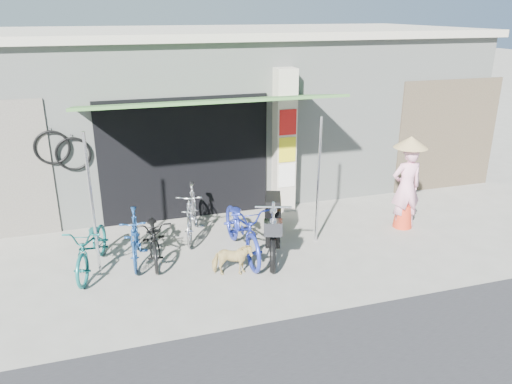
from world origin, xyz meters
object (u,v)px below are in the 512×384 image
object	(u,v)px
bike_teal	(92,246)
moped	(273,223)
bike_silver	(192,212)
street_dog	(232,260)
bike_black	(154,236)
bike_navy	(243,228)
bike_blue	(135,237)
nun	(407,184)

from	to	relation	value
bike_teal	moped	size ratio (longest dim) A/B	0.83
bike_silver	street_dog	world-z (taller)	bike_silver
bike_black	bike_navy	world-z (taller)	bike_navy
moped	bike_blue	bearing A→B (deg)	-168.75
bike_blue	bike_teal	bearing A→B (deg)	-164.54
moped	nun	xyz separation A→B (m)	(2.82, 0.23, 0.38)
bike_teal	street_dog	bearing A→B (deg)	-6.46
moped	nun	size ratio (longest dim) A/B	1.07
bike_silver	moped	xyz separation A→B (m)	(1.27, -1.03, 0.03)
bike_teal	bike_navy	xyz separation A→B (m)	(2.52, -0.18, 0.08)
nun	bike_blue	bearing A→B (deg)	2.37
bike_black	bike_silver	xyz separation A→B (m)	(0.78, 0.72, 0.08)
bike_navy	moped	xyz separation A→B (m)	(0.55, -0.01, 0.01)
bike_black	bike_navy	size ratio (longest dim) A/B	0.81
bike_teal	bike_silver	world-z (taller)	bike_silver
bike_navy	bike_teal	bearing A→B (deg)	174.38
bike_blue	street_dog	distance (m)	1.75
bike_teal	street_dog	size ratio (longest dim) A/B	2.51
moped	bike_silver	bearing A→B (deg)	159.66
bike_teal	moped	world-z (taller)	moped
bike_black	bike_silver	world-z (taller)	bike_silver
bike_navy	street_dog	size ratio (longest dim) A/B	2.98
bike_silver	nun	xyz separation A→B (m)	(4.08, -0.80, 0.41)
bike_black	street_dog	distance (m)	1.49
street_dog	moped	size ratio (longest dim) A/B	0.33
bike_black	moped	world-z (taller)	moped
bike_black	nun	bearing A→B (deg)	2.57
bike_black	bike_silver	bearing A→B (deg)	46.43
bike_blue	bike_navy	bearing A→B (deg)	-3.63
bike_navy	street_dog	distance (m)	0.79
bike_silver	street_dog	distance (m)	1.73
bike_blue	nun	size ratio (longest dim) A/B	0.80
bike_blue	street_dog	size ratio (longest dim) A/B	2.26
bike_blue	bike_navy	xyz separation A→B (m)	(1.82, -0.30, 0.07)
bike_blue	nun	world-z (taller)	nun
bike_silver	nun	distance (m)	4.18
nun	bike_silver	bearing A→B (deg)	-7.82
nun	bike_teal	bearing A→B (deg)	3.65
bike_teal	bike_black	bearing A→B (deg)	21.38
bike_navy	bike_silver	bearing A→B (deg)	123.60
bike_silver	bike_navy	xyz separation A→B (m)	(0.72, -1.02, 0.02)
street_dog	nun	size ratio (longest dim) A/B	0.36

